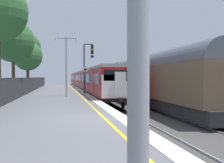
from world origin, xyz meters
TOP-DOWN VIEW (x-y plane):
  - ground at (2.64, 0.00)m, footprint 17.40×110.00m
  - commuter_train_at_platform at (2.10, 38.27)m, footprint 2.83×60.06m
  - freight_train_adjacent_track at (6.10, 20.42)m, footprint 2.60×38.95m
  - signal_gantry at (0.61, 18.84)m, footprint 1.10×0.24m
  - speed_limit_sign at (0.25, 16.13)m, footprint 0.59×0.08m
  - platform_lamp_mid at (-1.63, 13.59)m, footprint 2.00×0.20m
  - background_tree_left at (-6.68, 29.91)m, footprint 4.09×4.09m
  - background_tree_centre at (-7.11, 34.99)m, footprint 3.95×3.95m
  - background_tree_back at (-6.00, 13.89)m, footprint 3.55×3.64m

SIDE VIEW (x-z plane):
  - ground at x=2.64m, z-range -1.21..0.00m
  - commuter_train_at_platform at x=2.10m, z-range -0.64..3.17m
  - freight_train_adjacent_track at x=6.10m, z-range -0.78..3.95m
  - speed_limit_sign at x=0.25m, z-range 0.37..3.11m
  - platform_lamp_mid at x=-1.63m, z-range 0.50..5.66m
  - signal_gantry at x=0.61m, z-range 0.65..5.90m
  - background_tree_left at x=-6.68m, z-range 1.16..7.84m
  - background_tree_back at x=-6.00m, z-range 1.34..7.82m
  - background_tree_centre at x=-7.11m, z-range 2.14..10.62m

